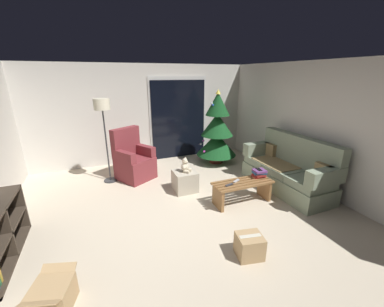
% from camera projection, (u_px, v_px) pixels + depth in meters
% --- Properties ---
extents(ground_plane, '(7.00, 7.00, 0.00)m').
position_uv_depth(ground_plane, '(185.00, 218.00, 3.92)').
color(ground_plane, beige).
extents(wall_back, '(5.72, 0.12, 2.50)m').
position_uv_depth(wall_back, '(144.00, 114.00, 6.22)').
color(wall_back, silver).
rests_on(wall_back, ground).
extents(wall_right, '(0.12, 6.00, 2.50)m').
position_uv_depth(wall_right, '(326.00, 129.00, 4.54)').
color(wall_right, silver).
rests_on(wall_right, ground).
extents(patio_door_frame, '(1.60, 0.02, 2.20)m').
position_uv_depth(patio_door_frame, '(179.00, 118.00, 6.53)').
color(patio_door_frame, silver).
rests_on(patio_door_frame, ground).
extents(patio_door_glass, '(1.50, 0.02, 2.10)m').
position_uv_depth(patio_door_glass, '(179.00, 120.00, 6.53)').
color(patio_door_glass, black).
rests_on(patio_door_glass, ground).
extents(couch, '(0.81, 1.95, 1.08)m').
position_uv_depth(couch, '(288.00, 170.00, 4.83)').
color(couch, gray).
rests_on(couch, ground).
extents(coffee_table, '(1.10, 0.40, 0.41)m').
position_uv_depth(coffee_table, '(242.00, 189.00, 4.32)').
color(coffee_table, olive).
rests_on(coffee_table, ground).
extents(remote_graphite, '(0.16, 0.08, 0.02)m').
position_uv_depth(remote_graphite, '(229.00, 185.00, 4.13)').
color(remote_graphite, '#333338').
rests_on(remote_graphite, coffee_table).
extents(remote_silver, '(0.16, 0.11, 0.02)m').
position_uv_depth(remote_silver, '(236.00, 181.00, 4.28)').
color(remote_silver, '#ADADB2').
rests_on(remote_silver, coffee_table).
extents(book_stack, '(0.26, 0.21, 0.15)m').
position_uv_depth(book_stack, '(259.00, 173.00, 4.45)').
color(book_stack, '#A32D28').
rests_on(book_stack, coffee_table).
extents(cell_phone, '(0.09, 0.15, 0.01)m').
position_uv_depth(cell_phone, '(259.00, 169.00, 4.43)').
color(cell_phone, black).
rests_on(cell_phone, book_stack).
extents(christmas_tree, '(1.03, 1.03, 1.90)m').
position_uv_depth(christmas_tree, '(217.00, 131.00, 6.14)').
color(christmas_tree, '#4C1E19').
rests_on(christmas_tree, ground).
extents(armchair, '(0.94, 0.94, 1.13)m').
position_uv_depth(armchair, '(133.00, 161.00, 5.32)').
color(armchair, maroon).
rests_on(armchair, ground).
extents(floor_lamp, '(0.32, 0.32, 1.78)m').
position_uv_depth(floor_lamp, '(103.00, 113.00, 4.81)').
color(floor_lamp, '#2D2D30').
rests_on(floor_lamp, ground).
extents(ottoman, '(0.44, 0.44, 0.41)m').
position_uv_depth(ottoman, '(185.00, 181.00, 4.79)').
color(ottoman, '#B2A893').
rests_on(ottoman, ground).
extents(teddy_bear_cream, '(0.21, 0.21, 0.29)m').
position_uv_depth(teddy_bear_cream, '(185.00, 166.00, 4.68)').
color(teddy_bear_cream, beige).
rests_on(teddy_bear_cream, ottoman).
extents(cardboard_box_open_near_shelf, '(0.48, 0.59, 0.33)m').
position_uv_depth(cardboard_box_open_near_shelf, '(52.00, 296.00, 2.37)').
color(cardboard_box_open_near_shelf, tan).
rests_on(cardboard_box_open_near_shelf, ground).
extents(cardboard_box_taped_mid_floor, '(0.37, 0.35, 0.30)m').
position_uv_depth(cardboard_box_taped_mid_floor, '(249.00, 246.00, 3.06)').
color(cardboard_box_taped_mid_floor, tan).
rests_on(cardboard_box_taped_mid_floor, ground).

